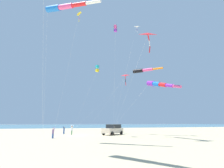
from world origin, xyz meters
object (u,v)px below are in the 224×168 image
at_px(kite_delta_red_high_left, 125,75).
at_px(kite_box_checkered_midright, 97,69).
at_px(kite_windsock_magenta_far_left, 158,84).
at_px(kite_delta_purple_drifting, 148,34).
at_px(parked_car, 113,129).
at_px(kite_box_rainbow_low_near, 115,29).
at_px(person_child_green_jacket, 53,132).
at_px(kite_delta_teal_far_right, 137,27).
at_px(kite_windsock_yellow_midlevel, 143,70).
at_px(cooler_box, 110,133).
at_px(person_adult_flyer, 72,129).
at_px(kite_windsock_small_distant, 65,7).
at_px(kite_delta_black_fish_shape, 79,14).
at_px(person_child_grey_jacket, 64,130).

relative_size(kite_delta_red_high_left, kite_box_checkered_midright, 0.80).
xyz_separation_m(kite_windsock_magenta_far_left, kite_delta_purple_drifting, (-2.58, 2.92, 6.24)).
height_order(parked_car, kite_box_rainbow_low_near, kite_box_rainbow_low_near).
distance_m(person_child_green_jacket, kite_delta_teal_far_right, 24.22).
distance_m(kite_windsock_yellow_midlevel, kite_delta_teal_far_right, 8.69).
bearing_deg(kite_delta_teal_far_right, kite_windsock_magenta_far_left, 179.73).
relative_size(cooler_box, kite_delta_teal_far_right, 0.03).
xyz_separation_m(person_adult_flyer, kite_windsock_small_distant, (-14.49, 3.20, 14.73)).
distance_m(person_adult_flyer, kite_windsock_small_distant, 20.90).
relative_size(person_adult_flyer, kite_box_rainbow_low_near, 0.09).
xyz_separation_m(kite_windsock_magenta_far_left, kite_box_rainbow_low_near, (4.83, 4.96, 10.58)).
height_order(kite_windsock_yellow_midlevel, kite_delta_teal_far_right, kite_delta_teal_far_right).
relative_size(cooler_box, kite_delta_purple_drifting, 0.04).
relative_size(person_adult_flyer, kite_delta_teal_far_right, 0.09).
distance_m(parked_car, kite_box_rainbow_low_near, 17.97).
relative_size(kite_delta_red_high_left, kite_delta_purple_drifting, 0.83).
xyz_separation_m(kite_windsock_small_distant, kite_windsock_magenta_far_left, (2.46, -14.06, -8.04)).
bearing_deg(kite_windsock_small_distant, person_child_green_jacket, 1.66).
bearing_deg(kite_delta_black_fish_shape, person_child_green_jacket, 129.49).
relative_size(cooler_box, kite_windsock_magenta_far_left, 0.03).
relative_size(kite_delta_black_fish_shape, kite_delta_purple_drifting, 1.52).
bearing_deg(kite_box_checkered_midright, kite_box_rainbow_low_near, -177.79).
distance_m(person_child_green_jacket, kite_delta_purple_drifting, 18.81).
bearing_deg(kite_windsock_yellow_midlevel, kite_delta_red_high_left, 24.48).
bearing_deg(person_adult_flyer, person_child_green_jacket, 154.74).
distance_m(person_adult_flyer, kite_delta_red_high_left, 14.67).
relative_size(parked_car, person_adult_flyer, 2.57).
xyz_separation_m(parked_car, kite_box_checkered_midright, (6.18, 1.60, 13.14)).
distance_m(person_child_grey_jacket, kite_delta_teal_far_right, 24.33).
height_order(cooler_box, kite_box_checkered_midright, kite_box_checkered_midright).
distance_m(kite_windsock_small_distant, kite_windsock_magenta_far_left, 16.38).
height_order(kite_delta_black_fish_shape, kite_delta_red_high_left, kite_delta_black_fish_shape).
bearing_deg(parked_car, cooler_box, -8.77).
relative_size(kite_box_checkered_midright, kite_delta_purple_drifting, 1.03).
relative_size(kite_windsock_small_distant, kite_windsock_yellow_midlevel, 1.11).
xyz_separation_m(person_child_green_jacket, person_child_grey_jacket, (9.81, -2.22, -0.02)).
relative_size(kite_windsock_small_distant, kite_delta_red_high_left, 1.38).
distance_m(kite_windsock_yellow_midlevel, kite_box_checkered_midright, 11.68).
relative_size(kite_delta_black_fish_shape, kite_delta_teal_far_right, 1.05).
distance_m(kite_windsock_yellow_midlevel, kite_box_rainbow_low_near, 9.02).
relative_size(person_child_green_jacket, kite_box_checkered_midright, 0.10).
xyz_separation_m(person_adult_flyer, kite_box_rainbow_low_near, (-7.20, -5.89, 17.26)).
xyz_separation_m(parked_car, cooler_box, (2.99, -0.46, -0.74)).
bearing_deg(person_child_grey_jacket, person_adult_flyer, -155.19).
bearing_deg(kite_box_checkered_midright, parked_car, -165.44).
bearing_deg(kite_windsock_magenta_far_left, kite_box_checkered_midright, 18.82).
bearing_deg(person_child_green_jacket, kite_delta_red_high_left, -67.23).
bearing_deg(kite_windsock_magenta_far_left, cooler_box, 14.75).
bearing_deg(kite_delta_black_fish_shape, parked_car, -73.06).
xyz_separation_m(person_adult_flyer, kite_delta_purple_drifting, (-14.60, -7.94, 12.92)).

